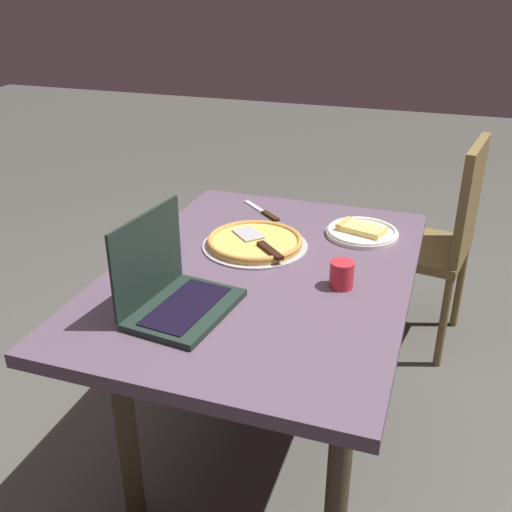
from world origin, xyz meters
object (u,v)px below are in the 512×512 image
(dining_table, at_px, (262,301))
(table_knife, at_px, (264,212))
(chair_near, at_px, (438,235))
(pizza_plate, at_px, (362,232))
(drink_cup, at_px, (342,274))
(laptop, at_px, (172,289))
(pizza_tray, at_px, (255,242))

(dining_table, distance_m, table_knife, 0.46)
(chair_near, bearing_deg, table_knife, -47.55)
(dining_table, distance_m, pizza_plate, 0.43)
(drink_cup, relative_size, chair_near, 0.08)
(dining_table, relative_size, laptop, 3.76)
(pizza_tray, relative_size, table_knife, 1.84)
(dining_table, relative_size, chair_near, 1.26)
(pizza_plate, bearing_deg, dining_table, -34.58)
(laptop, xyz_separation_m, chair_near, (-1.26, 0.62, -0.29))
(laptop, relative_size, pizza_plate, 1.33)
(pizza_tray, relative_size, drink_cup, 4.39)
(pizza_tray, xyz_separation_m, drink_cup, (0.17, 0.31, 0.02))
(table_knife, distance_m, drink_cup, 0.58)
(drink_cup, bearing_deg, chair_near, 166.79)
(table_knife, distance_m, chair_near, 0.85)
(laptop, bearing_deg, dining_table, 152.54)
(laptop, bearing_deg, pizza_plate, 148.55)
(drink_cup, xyz_separation_m, chair_near, (-1.01, 0.24, -0.27))
(dining_table, height_order, laptop, laptop)
(laptop, xyz_separation_m, pizza_tray, (-0.43, 0.08, -0.04))
(pizza_plate, distance_m, pizza_tray, 0.36)
(pizza_tray, height_order, table_knife, pizza_tray)
(pizza_plate, height_order, pizza_tray, pizza_plate)
(dining_table, relative_size, drink_cup, 15.54)
(dining_table, bearing_deg, table_knife, -162.78)
(pizza_plate, relative_size, pizza_tray, 0.71)
(dining_table, distance_m, chair_near, 1.09)
(table_knife, relative_size, drink_cup, 2.39)
(table_knife, bearing_deg, pizza_tray, 12.05)
(laptop, bearing_deg, pizza_tray, 169.79)
(dining_table, xyz_separation_m, pizza_plate, (-0.34, 0.23, 0.12))
(pizza_plate, height_order, table_knife, pizza_plate)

